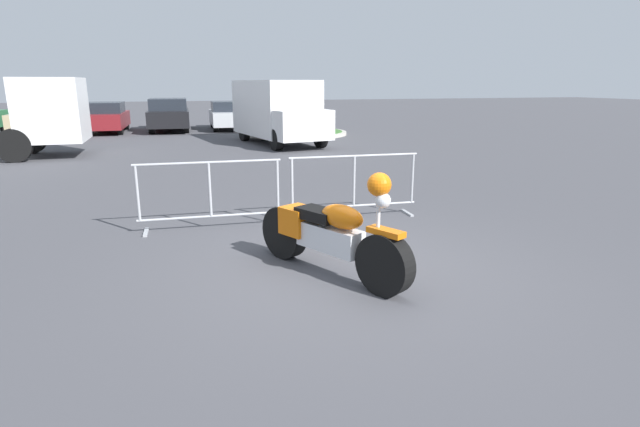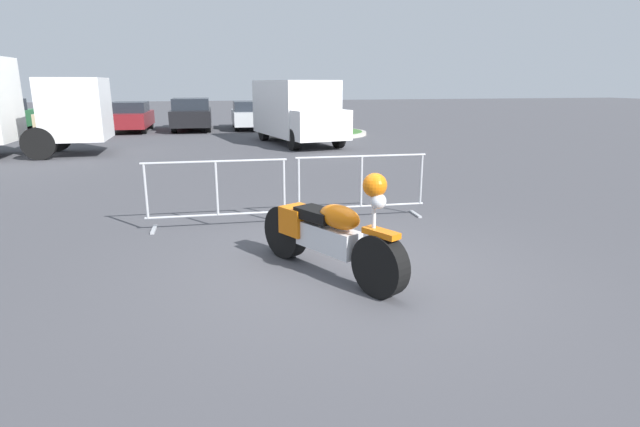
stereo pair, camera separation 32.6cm
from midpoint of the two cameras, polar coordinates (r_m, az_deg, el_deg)
ground_plane at (r=6.13m, az=4.35°, el=-6.63°), size 120.00×120.00×0.00m
motorcycle at (r=5.88m, az=2.51°, el=-2.34°), size 1.25×2.17×1.33m
crowd_barrier_near at (r=7.94m, az=-10.57°, el=2.31°), size 2.22×0.53×1.07m
crowd_barrier_far at (r=8.40m, az=5.84°, el=3.16°), size 2.22×0.53×1.07m
delivery_van at (r=18.98m, az=-2.20°, el=11.75°), size 2.83×5.27×2.31m
parked_car_green at (r=26.51m, az=-32.47°, el=9.33°), size 1.97×4.54×1.52m
parked_car_tan at (r=25.88m, az=-26.54°, el=9.90°), size 1.87×4.30×1.44m
parked_car_maroon at (r=25.25m, az=-20.43°, el=10.35°), size 1.77×4.08×1.37m
parked_car_black at (r=25.16m, az=-14.09°, el=10.97°), size 1.96×4.50×1.51m
parked_car_silver at (r=25.29m, az=-7.72°, el=11.11°), size 1.75×4.02×1.35m
pedestrian at (r=25.31m, az=1.19°, el=11.77°), size 0.47×0.47×1.69m
planter_island at (r=22.21m, az=-0.55°, el=9.63°), size 4.52×4.52×1.04m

